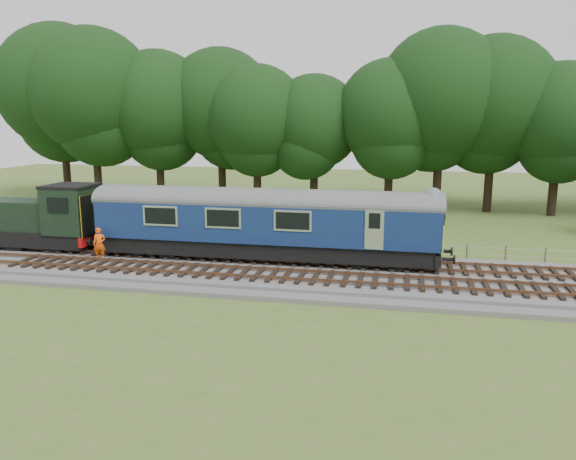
# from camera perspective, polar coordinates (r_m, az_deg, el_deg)

# --- Properties ---
(ground) EXTENTS (120.00, 120.00, 0.00)m
(ground) POSITION_cam_1_polar(r_m,az_deg,el_deg) (27.88, 6.18, -4.86)
(ground) COLOR #416425
(ground) RESTS_ON ground
(ballast) EXTENTS (70.00, 7.00, 0.35)m
(ballast) POSITION_cam_1_polar(r_m,az_deg,el_deg) (27.83, 6.19, -4.52)
(ballast) COLOR #4C4C4F
(ballast) RESTS_ON ground
(track_north) EXTENTS (67.20, 2.40, 0.21)m
(track_north) POSITION_cam_1_polar(r_m,az_deg,el_deg) (29.12, 6.48, -3.33)
(track_north) COLOR black
(track_north) RESTS_ON ballast
(track_south) EXTENTS (67.20, 2.40, 0.21)m
(track_south) POSITION_cam_1_polar(r_m,az_deg,el_deg) (26.24, 5.85, -4.95)
(track_south) COLOR black
(track_south) RESTS_ON ballast
(fence) EXTENTS (64.00, 0.12, 1.00)m
(fence) POSITION_cam_1_polar(r_m,az_deg,el_deg) (32.21, 6.99, -2.68)
(fence) COLOR #6B6054
(fence) RESTS_ON ground
(tree_line) EXTENTS (70.00, 8.00, 18.00)m
(tree_line) POSITION_cam_1_polar(r_m,az_deg,el_deg) (49.35, 8.77, 2.14)
(tree_line) COLOR black
(tree_line) RESTS_ON ground
(dmu_railcar) EXTENTS (18.05, 2.86, 3.88)m
(dmu_railcar) POSITION_cam_1_polar(r_m,az_deg,el_deg) (29.42, -2.40, 1.26)
(dmu_railcar) COLOR black
(dmu_railcar) RESTS_ON ground
(shunter_loco) EXTENTS (8.92, 2.60, 3.38)m
(shunter_loco) POSITION_cam_1_polar(r_m,az_deg,el_deg) (35.58, -24.69, 0.94)
(shunter_loco) COLOR black
(shunter_loco) RESTS_ON ground
(worker) EXTENTS (0.75, 0.63, 1.74)m
(worker) POSITION_cam_1_polar(r_m,az_deg,el_deg) (31.18, -18.61, -1.36)
(worker) COLOR #F8560D
(worker) RESTS_ON ballast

